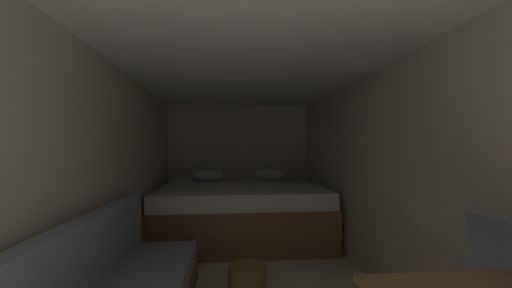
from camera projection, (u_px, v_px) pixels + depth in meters
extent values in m
cube|color=beige|center=(239.00, 164.00, 5.20)|extent=(2.46, 0.05, 2.00)
cube|color=beige|center=(98.00, 182.00, 2.38)|extent=(0.05, 5.39, 2.00)
cube|color=beige|center=(392.00, 179.00, 2.60)|extent=(0.05, 5.39, 2.00)
cube|color=white|center=(251.00, 56.00, 2.50)|extent=(2.46, 5.39, 0.05)
cube|color=brown|center=(241.00, 220.00, 4.26)|extent=(2.24, 1.73, 0.54)
cube|color=white|center=(241.00, 193.00, 4.26)|extent=(2.20, 1.69, 0.20)
ellipsoid|color=white|center=(208.00, 175.00, 4.87)|extent=(0.48, 0.30, 0.19)
ellipsoid|color=white|center=(270.00, 175.00, 4.97)|extent=(0.48, 0.30, 0.19)
cube|color=#8C93A8|center=(58.00, 276.00, 1.63)|extent=(0.12, 2.74, 0.48)
cylinder|color=olive|center=(247.00, 276.00, 2.77)|extent=(0.34, 0.34, 0.20)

